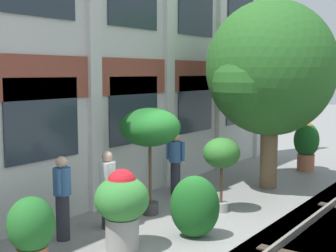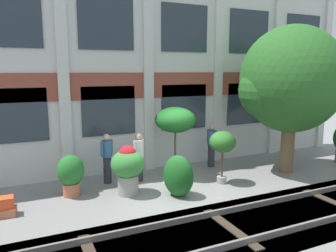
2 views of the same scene
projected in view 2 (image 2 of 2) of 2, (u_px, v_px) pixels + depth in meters
name	position (u px, v px, depth m)	size (l,w,h in m)	color
ground_plane	(183.00, 194.00, 9.76)	(80.00, 80.00, 0.00)	gray
apartment_facade	(145.00, 59.00, 11.79)	(17.85, 0.64, 8.08)	silver
rail_tracks	(229.00, 234.00, 7.63)	(25.49, 2.80, 0.43)	#4C473F
broadleaf_tree	(291.00, 82.00, 11.33)	(3.72, 3.55, 5.17)	brown
potted_plant_low_pan	(223.00, 144.00, 10.45)	(0.85, 0.85, 1.73)	gray
potted_plant_stone_basin	(71.00, 173.00, 9.51)	(0.77, 0.77, 1.22)	#B76647
potted_plant_fluted_column	(128.00, 166.00, 9.58)	(0.99, 0.99, 1.48)	gray
potted_plant_terracotta_small	(175.00, 121.00, 10.98)	(1.37, 1.37, 2.42)	#333333
resident_by_doorway	(139.00, 156.00, 10.76)	(0.46, 0.34, 1.61)	#282833
resident_watching_tracks	(212.00, 144.00, 12.38)	(0.34, 0.53, 1.62)	#282833
resident_near_plants	(107.00, 157.00, 10.56)	(0.46, 0.34, 1.63)	#282833
topiary_hedge	(178.00, 176.00, 9.49)	(0.96, 0.70, 1.22)	#19561E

